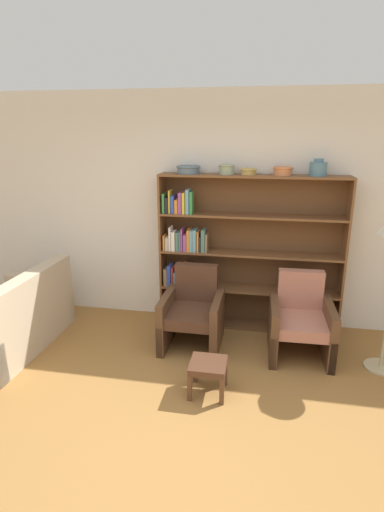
% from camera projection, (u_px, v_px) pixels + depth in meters
% --- Properties ---
extents(ground_plane, '(24.00, 24.00, 0.00)m').
position_uv_depth(ground_plane, '(179.00, 455.00, 2.93)').
color(ground_plane, olive).
extents(wall_back, '(12.00, 0.06, 2.75)m').
position_uv_depth(wall_back, '(220.00, 211.00, 4.76)').
color(wall_back, silver).
rests_on(wall_back, ground).
extents(bookshelf, '(2.11, 0.30, 1.83)m').
position_uv_depth(bookshelf, '(232.00, 255.00, 4.71)').
color(bookshelf, brown).
rests_on(bookshelf, ground).
extents(bowl_brass, '(0.28, 0.28, 0.09)m').
position_uv_depth(bowl_brass, '(188.00, 169.00, 4.49)').
color(bowl_brass, slate).
rests_on(bowl_brass, bookshelf).
extents(bowl_olive, '(0.19, 0.19, 0.11)m').
position_uv_depth(bowl_olive, '(227.00, 169.00, 4.41)').
color(bowl_olive, gray).
rests_on(bowl_olive, bookshelf).
extents(bowl_cream, '(0.18, 0.18, 0.07)m').
position_uv_depth(bowl_cream, '(248.00, 171.00, 4.38)').
color(bowl_cream, tan).
rests_on(bowl_cream, bookshelf).
extents(bowl_slate, '(0.22, 0.22, 0.09)m').
position_uv_depth(bowl_slate, '(283.00, 170.00, 4.31)').
color(bowl_slate, '#C67547').
rests_on(bowl_slate, bookshelf).
extents(vase_tall, '(0.18, 0.18, 0.18)m').
position_uv_depth(vase_tall, '(318.00, 168.00, 4.24)').
color(vase_tall, slate).
rests_on(vase_tall, bookshelf).
extents(couch, '(0.86, 1.48, 0.86)m').
position_uv_depth(couch, '(11.00, 321.00, 4.36)').
color(couch, tan).
rests_on(couch, ground).
extents(armchair_leather, '(0.64, 0.68, 0.86)m').
position_uv_depth(armchair_leather, '(193.00, 312.00, 4.40)').
color(armchair_leather, brown).
rests_on(armchair_leather, ground).
extents(armchair_cushioned, '(0.66, 0.69, 0.86)m').
position_uv_depth(armchair_cushioned, '(300.00, 321.00, 4.21)').
color(armchair_cushioned, brown).
rests_on(armchair_cushioned, ground).
extents(footstool, '(0.32, 0.32, 0.31)m').
position_uv_depth(footstool, '(208.00, 368.00, 3.58)').
color(footstool, brown).
rests_on(footstool, ground).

